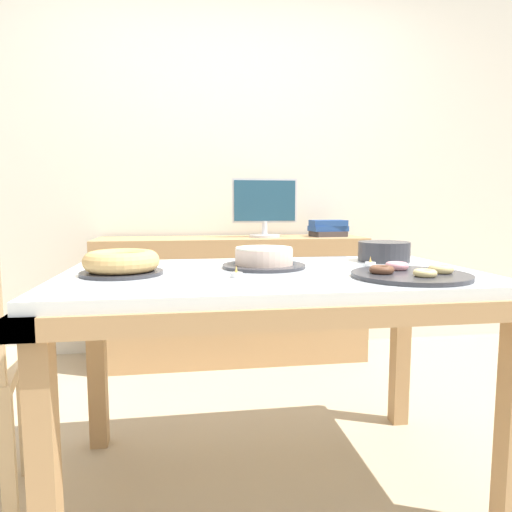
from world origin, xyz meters
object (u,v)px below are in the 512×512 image
object	(u,v)px
tealight_near_front	(370,264)
tealight_left_edge	(236,274)
pastry_platter	(410,274)
plate_stack	(384,251)
cake_chocolate_round	(264,259)
book_stack	(328,228)
cake_golden_bundt	(121,263)
computer_monitor	(265,208)
tealight_right_edge	(115,263)

from	to	relation	value
tealight_near_front	tealight_left_edge	distance (m)	0.56
pastry_platter	plate_stack	bearing A→B (deg)	76.47
cake_chocolate_round	book_stack	bearing A→B (deg)	62.93
book_stack	cake_golden_bundt	size ratio (longest dim) A/B	0.93
book_stack	cake_golden_bundt	xyz separation A→B (m)	(-1.15, -1.39, -0.04)
computer_monitor	tealight_left_edge	size ratio (longest dim) A/B	10.60
cake_chocolate_round	tealight_left_edge	size ratio (longest dim) A/B	7.68
plate_stack	tealight_near_front	world-z (taller)	plate_stack
cake_golden_bundt	tealight_left_edge	world-z (taller)	cake_golden_bundt
tealight_left_edge	cake_chocolate_round	bearing A→B (deg)	59.40
pastry_platter	tealight_right_edge	xyz separation A→B (m)	(-0.98, 0.46, -0.00)
cake_golden_bundt	plate_stack	distance (m)	1.04
tealight_right_edge	plate_stack	bearing A→B (deg)	-1.81
cake_chocolate_round	tealight_right_edge	world-z (taller)	cake_chocolate_round
computer_monitor	pastry_platter	distance (m)	1.61
cake_golden_bundt	tealight_near_front	world-z (taller)	cake_golden_bundt
cake_golden_bundt	tealight_near_front	size ratio (longest dim) A/B	6.75
pastry_platter	tealight_left_edge	world-z (taller)	pastry_platter
cake_chocolate_round	plate_stack	distance (m)	0.54
tealight_near_front	cake_golden_bundt	bearing A→B (deg)	-174.92
computer_monitor	book_stack	size ratio (longest dim) A/B	1.68
plate_stack	tealight_left_edge	bearing A→B (deg)	-152.71
tealight_right_edge	book_stack	bearing A→B (deg)	43.03
book_stack	tealight_near_front	distance (m)	1.34
book_stack	cake_chocolate_round	size ratio (longest dim) A/B	0.82
computer_monitor	tealight_right_edge	world-z (taller)	computer_monitor
tealight_left_edge	tealight_right_edge	distance (m)	0.56
tealight_left_edge	book_stack	bearing A→B (deg)	62.42
cake_chocolate_round	tealight_near_front	bearing A→B (deg)	-3.41
book_stack	tealight_left_edge	distance (m)	1.69
cake_chocolate_round	tealight_right_edge	distance (m)	0.57
tealight_near_front	book_stack	bearing A→B (deg)	79.07
pastry_platter	tealight_near_front	world-z (taller)	pastry_platter
cake_golden_bundt	tealight_near_front	bearing A→B (deg)	5.08
computer_monitor	tealight_left_edge	xyz separation A→B (m)	(-0.35, -1.50, -0.20)
computer_monitor	pastry_platter	world-z (taller)	computer_monitor
computer_monitor	book_stack	xyz separation A→B (m)	(0.43, 0.00, -0.14)
cake_golden_bundt	pastry_platter	distance (m)	0.94
tealight_near_front	plate_stack	bearing A→B (deg)	50.59
cake_chocolate_round	tealight_left_edge	xyz separation A→B (m)	(-0.13, -0.21, -0.02)
computer_monitor	plate_stack	bearing A→B (deg)	-75.63
book_stack	plate_stack	xyz separation A→B (m)	(-0.13, -1.16, -0.04)
plate_stack	cake_golden_bundt	bearing A→B (deg)	-167.49
tealight_near_front	cake_chocolate_round	bearing A→B (deg)	176.59
cake_golden_bundt	tealight_left_edge	xyz separation A→B (m)	(0.37, -0.11, -0.03)
tealight_near_front	tealight_right_edge	world-z (taller)	same
computer_monitor	tealight_near_front	world-z (taller)	computer_monitor
pastry_platter	plate_stack	xyz separation A→B (m)	(0.10, 0.42, 0.03)
computer_monitor	tealight_left_edge	world-z (taller)	computer_monitor
computer_monitor	pastry_platter	size ratio (longest dim) A/B	1.14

